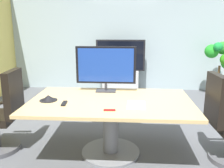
{
  "coord_description": "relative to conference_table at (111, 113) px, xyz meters",
  "views": [
    {
      "loc": [
        0.13,
        -3.02,
        1.63
      ],
      "look_at": [
        -0.08,
        0.11,
        0.87
      ],
      "focal_mm": 38.73,
      "sensor_mm": 36.0,
      "label": 1
    }
  ],
  "objects": [
    {
      "name": "conference_phone",
      "position": [
        -0.78,
        -0.06,
        0.2
      ],
      "size": [
        0.22,
        0.22,
        0.07
      ],
      "color": "black",
      "rests_on": "conference_table"
    },
    {
      "name": "tv_monitor",
      "position": [
        -0.1,
        0.43,
        0.53
      ],
      "size": [
        0.84,
        0.18,
        0.64
      ],
      "color": "#333338",
      "rests_on": "conference_table"
    },
    {
      "name": "paper_notepad",
      "position": [
        0.32,
        -0.18,
        0.18
      ],
      "size": [
        0.22,
        0.31,
        0.01
      ],
      "primitive_type": "cube",
      "rotation": [
        0.0,
        0.0,
        -0.04
      ],
      "color": "white",
      "rests_on": "conference_table"
    },
    {
      "name": "office_chair_left",
      "position": [
        -1.42,
        -0.02,
        -0.1
      ],
      "size": [
        0.61,
        0.59,
        1.09
      ],
      "rotation": [
        0.0,
        0.0,
        -1.49
      ],
      "color": "#4C4C51",
      "rests_on": "ground"
    },
    {
      "name": "ground_plane",
      "position": [
        0.08,
        0.14,
        -0.55
      ],
      "size": [
        7.57,
        7.57,
        0.0
      ],
      "primitive_type": "plane",
      "color": "#515459"
    },
    {
      "name": "remote_control",
      "position": [
        -0.54,
        -0.19,
        0.18
      ],
      "size": [
        0.06,
        0.17,
        0.02
      ],
      "primitive_type": "cube",
      "rotation": [
        0.0,
        0.0,
        0.07
      ],
      "color": "black",
      "rests_on": "conference_table"
    },
    {
      "name": "wall_back_glass_partition",
      "position": [
        0.08,
        3.42,
        0.84
      ],
      "size": [
        5.87,
        0.1,
        2.78
      ],
      "primitive_type": "cube",
      "color": "#9EB2B7",
      "rests_on": "ground"
    },
    {
      "name": "whiteboard_marker",
      "position": [
        0.02,
        -0.39,
        0.18
      ],
      "size": [
        0.13,
        0.03,
        0.02
      ],
      "primitive_type": "cube",
      "rotation": [
        0.0,
        0.0,
        0.06
      ],
      "color": "red",
      "rests_on": "conference_table"
    },
    {
      "name": "potted_plant",
      "position": [
        2.32,
        2.77,
        0.27
      ],
      "size": [
        0.71,
        0.57,
        1.29
      ],
      "color": "brown",
      "rests_on": "ground"
    },
    {
      "name": "wall_display_unit",
      "position": [
        0.02,
        3.07,
        -0.11
      ],
      "size": [
        1.2,
        0.36,
        1.31
      ],
      "color": "#B7BABC",
      "rests_on": "ground"
    },
    {
      "name": "conference_table",
      "position": [
        0.0,
        0.0,
        0.0
      ],
      "size": [
        2.02,
        1.21,
        0.72
      ],
      "color": "tan",
      "rests_on": "ground"
    }
  ]
}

